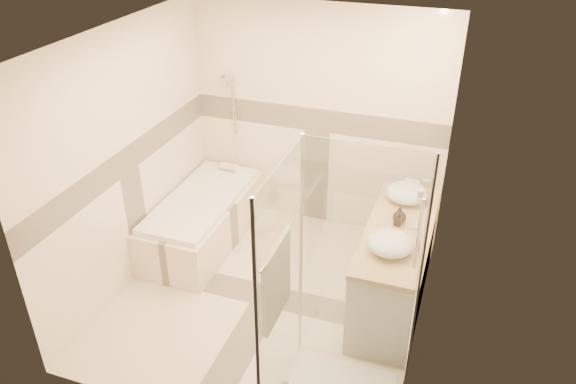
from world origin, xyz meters
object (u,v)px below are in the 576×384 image
(vessel_sink_far, at_px, (390,243))
(amenity_bottle_b, at_px, (400,215))
(bathtub, at_px, (203,217))
(vanity, at_px, (395,266))
(shower_enclosure, at_px, (327,349))
(amenity_bottle_a, at_px, (399,218))
(vessel_sink_near, at_px, (407,193))

(vessel_sink_far, xyz_separation_m, amenity_bottle_b, (0.00, 0.47, 0.00))
(bathtub, xyz_separation_m, vanity, (2.15, -0.35, 0.12))
(bathtub, relative_size, shower_enclosure, 0.83)
(vanity, relative_size, amenity_bottle_b, 10.36)
(vessel_sink_far, xyz_separation_m, amenity_bottle_a, (0.00, 0.41, -0.01))
(vessel_sink_far, height_order, amenity_bottle_a, vessel_sink_far)
(bathtub, xyz_separation_m, vessel_sink_near, (2.13, 0.15, 0.62))
(vessel_sink_near, distance_m, amenity_bottle_b, 0.41)
(amenity_bottle_b, bearing_deg, amenity_bottle_a, -90.00)
(vessel_sink_near, xyz_separation_m, vessel_sink_far, (0.00, -0.88, -0.00))
(bathtub, distance_m, vessel_sink_near, 2.22)
(vessel_sink_near, height_order, amenity_bottle_b, vessel_sink_near)
(vessel_sink_far, bearing_deg, shower_enclosure, -106.90)
(bathtub, bearing_deg, shower_enclosure, -41.10)
(vessel_sink_near, bearing_deg, amenity_bottle_b, -90.00)
(vanity, distance_m, vessel_sink_far, 0.63)
(vessel_sink_near, xyz_separation_m, amenity_bottle_b, (0.00, -0.41, -0.00))
(bathtub, height_order, vessel_sink_far, vessel_sink_far)
(shower_enclosure, height_order, amenity_bottle_a, shower_enclosure)
(vanity, height_order, amenity_bottle_b, amenity_bottle_b)
(bathtub, xyz_separation_m, amenity_bottle_b, (2.13, -0.26, 0.62))
(vessel_sink_near, height_order, vessel_sink_far, vessel_sink_near)
(bathtub, distance_m, amenity_bottle_a, 2.24)
(vessel_sink_near, bearing_deg, vanity, -87.73)
(vanity, height_order, shower_enclosure, shower_enclosure)
(bathtub, xyz_separation_m, shower_enclosure, (1.86, -1.62, 0.20))
(amenity_bottle_b, bearing_deg, bathtub, 173.14)
(vessel_sink_far, bearing_deg, vanity, 86.93)
(bathtub, bearing_deg, vessel_sink_far, -18.74)
(bathtub, relative_size, vanity, 1.05)
(shower_enclosure, relative_size, vessel_sink_near, 5.13)
(shower_enclosure, bearing_deg, amenity_bottle_a, 78.25)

